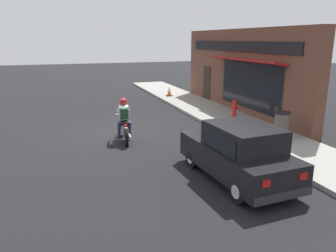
% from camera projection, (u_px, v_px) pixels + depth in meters
% --- Properties ---
extents(ground_plane, '(80.00, 80.00, 0.00)m').
position_uv_depth(ground_plane, '(118.00, 131.00, 13.55)').
color(ground_plane, black).
extents(sidewalk_curb, '(2.60, 22.00, 0.14)m').
position_uv_depth(sidewalk_curb, '(201.00, 108.00, 17.89)').
color(sidewalk_curb, gray).
rests_on(sidewalk_curb, ground).
extents(storefront_building, '(1.25, 11.48, 4.20)m').
position_uv_depth(storefront_building, '(239.00, 71.00, 16.81)').
color(storefront_building, brown).
rests_on(storefront_building, ground).
extents(motorcycle_with_rider, '(0.61, 2.02, 1.62)m').
position_uv_depth(motorcycle_with_rider, '(124.00, 123.00, 12.18)').
color(motorcycle_with_rider, black).
rests_on(motorcycle_with_rider, ground).
extents(car_hatchback, '(1.85, 3.87, 1.57)m').
position_uv_depth(car_hatchback, '(238.00, 153.00, 8.72)').
color(car_hatchback, black).
rests_on(car_hatchback, ground).
extents(trash_bin, '(0.56, 0.56, 0.98)m').
position_uv_depth(trash_bin, '(281.00, 124.00, 12.15)').
color(trash_bin, '#514C47').
rests_on(trash_bin, sidewalk_curb).
extents(fire_hydrant, '(0.36, 0.24, 0.88)m').
position_uv_depth(fire_hydrant, '(234.00, 110.00, 15.02)').
color(fire_hydrant, red).
rests_on(fire_hydrant, sidewalk_curb).
extents(traffic_cone, '(0.36, 0.36, 0.60)m').
position_uv_depth(traffic_cone, '(169.00, 91.00, 21.09)').
color(traffic_cone, black).
rests_on(traffic_cone, sidewalk_curb).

